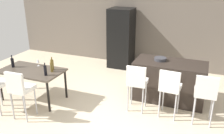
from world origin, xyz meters
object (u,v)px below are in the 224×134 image
(wine_bottle_near, at_px, (45,70))
(wine_glass_far, at_px, (38,61))
(dining_table, at_px, (32,73))
(bar_chair_left, at_px, (137,81))
(wine_bottle_left, at_px, (13,62))
(fruit_bowl, at_px, (160,59))
(bar_chair_middle, at_px, (170,86))
(wine_bottle_right, at_px, (52,67))
(kitchen_island, at_px, (169,81))
(dining_chair_far, at_px, (19,87))
(refrigerator, at_px, (121,38))
(bar_chair_right, at_px, (205,92))
(wine_bottle_middle, at_px, (52,65))

(wine_bottle_near, relative_size, wine_glass_far, 1.65)
(dining_table, relative_size, wine_glass_far, 8.30)
(dining_table, bearing_deg, wine_bottle_near, -15.38)
(wine_bottle_near, bearing_deg, bar_chair_left, 16.00)
(bar_chair_left, bearing_deg, wine_bottle_near, -164.00)
(wine_bottle_left, height_order, fruit_bowl, wine_bottle_left)
(fruit_bowl, bearing_deg, bar_chair_middle, -65.57)
(bar_chair_middle, height_order, wine_bottle_right, bar_chair_middle)
(wine_bottle_right, bearing_deg, dining_table, -170.12)
(kitchen_island, bearing_deg, wine_bottle_left, -160.91)
(wine_glass_far, bearing_deg, kitchen_island, 17.05)
(bar_chair_middle, bearing_deg, dining_chair_far, -156.89)
(bar_chair_left, height_order, bar_chair_middle, same)
(wine_bottle_left, xyz_separation_m, wine_glass_far, (0.50, 0.29, 0.01))
(kitchen_island, distance_m, bar_chair_left, 0.99)
(dining_chair_far, bearing_deg, wine_bottle_right, 78.71)
(refrigerator, bearing_deg, bar_chair_right, -43.61)
(kitchen_island, distance_m, wine_bottle_middle, 2.71)
(bar_chair_left, distance_m, bar_chair_middle, 0.68)
(dining_chair_far, height_order, wine_bottle_left, dining_chair_far)
(wine_bottle_middle, distance_m, fruit_bowl, 2.47)
(wine_bottle_right, distance_m, wine_bottle_middle, 0.11)
(wine_glass_far, bearing_deg, bar_chair_middle, 2.31)
(wine_bottle_right, bearing_deg, wine_bottle_middle, 117.82)
(bar_chair_middle, bearing_deg, dining_table, -172.47)
(wine_glass_far, bearing_deg, wine_bottle_right, -20.30)
(kitchen_island, relative_size, wine_glass_far, 9.25)
(bar_chair_right, xyz_separation_m, fruit_bowl, (-1.04, 0.83, 0.26))
(wine_bottle_right, bearing_deg, bar_chair_left, 9.59)
(bar_chair_left, bearing_deg, kitchen_island, 54.80)
(wine_bottle_left, bearing_deg, bar_chair_middle, 6.58)
(dining_table, relative_size, wine_bottle_middle, 4.67)
(wine_bottle_right, xyz_separation_m, wine_bottle_near, (-0.00, -0.22, -0.00))
(bar_chair_right, distance_m, wine_glass_far, 3.76)
(dining_table, distance_m, wine_bottle_left, 0.55)
(dining_table, height_order, wine_glass_far, wine_glass_far)
(kitchen_island, relative_size, bar_chair_middle, 1.53)
(fruit_bowl, bearing_deg, wine_bottle_near, -148.03)
(wine_bottle_near, bearing_deg, bar_chair_middle, 11.89)
(bar_chair_right, xyz_separation_m, refrigerator, (-2.59, 2.47, 0.22))
(kitchen_island, height_order, wine_bottle_near, wine_bottle_near)
(kitchen_island, xyz_separation_m, wine_glass_far, (-2.96, -0.91, 0.40))
(bar_chair_right, bearing_deg, wine_bottle_near, -170.50)
(wine_bottle_near, bearing_deg, wine_bottle_left, 172.86)
(bar_chair_middle, xyz_separation_m, refrigerator, (-1.92, 2.47, 0.22))
(dining_chair_far, bearing_deg, wine_bottle_left, 138.43)
(dining_table, bearing_deg, dining_chair_far, -66.78)
(bar_chair_right, relative_size, refrigerator, 0.57)
(wine_bottle_near, relative_size, fruit_bowl, 1.03)
(wine_bottle_middle, xyz_separation_m, fruit_bowl, (2.24, 1.04, 0.09))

